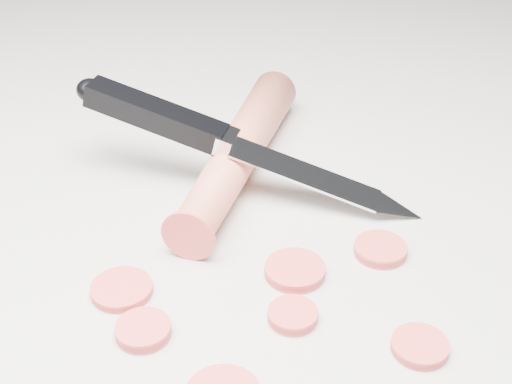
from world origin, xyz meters
TOP-DOWN VIEW (x-y plane):
  - ground at (0.00, 0.00)m, footprint 2.40×2.40m
  - carrot at (0.09, 0.09)m, footprint 0.18×0.16m
  - carrot_slice_1 at (-0.05, -0.02)m, footprint 0.03×0.03m
  - carrot_slice_2 at (0.05, -0.03)m, footprint 0.04×0.04m
  - carrot_slice_3 at (0.07, -0.12)m, footprint 0.03×0.03m
  - carrot_slice_4 at (0.11, -0.04)m, footprint 0.03×0.03m
  - carrot_slice_5 at (-0.04, 0.02)m, footprint 0.04×0.04m
  - carrot_slice_6 at (0.03, -0.06)m, footprint 0.03×0.03m
  - kitchen_knife at (0.08, 0.07)m, footprint 0.18×0.22m

SIDE VIEW (x-z plane):
  - ground at x=0.00m, z-range 0.00..0.00m
  - carrot_slice_5 at x=-0.04m, z-range 0.00..0.01m
  - carrot_slice_3 at x=0.07m, z-range 0.00..0.01m
  - carrot_slice_2 at x=0.05m, z-range 0.00..0.01m
  - carrot_slice_6 at x=0.03m, z-range 0.00..0.01m
  - carrot_slice_4 at x=0.11m, z-range 0.00..0.01m
  - carrot_slice_1 at x=-0.05m, z-range 0.00..0.01m
  - carrot at x=0.09m, z-range 0.00..0.03m
  - kitchen_knife at x=0.08m, z-range 0.00..0.07m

